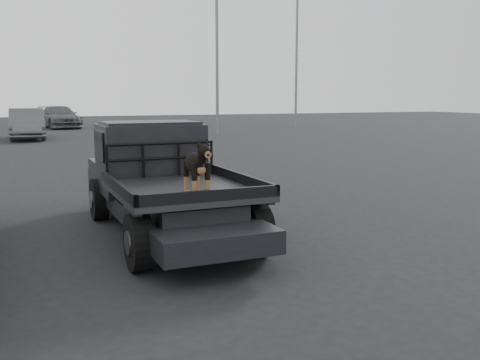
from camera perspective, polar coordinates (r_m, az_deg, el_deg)
name	(u,v)px	position (r m, az deg, el deg)	size (l,w,h in m)	color
ground	(179,275)	(6.87, -6.56, -10.08)	(120.00, 120.00, 0.00)	black
flatbed_ute	(166,206)	(8.80, -7.95, -2.79)	(2.00, 5.40, 0.92)	black
ute_cab	(150,146)	(9.58, -9.60, 3.56)	(1.72, 1.30, 0.88)	black
headache_rack	(161,160)	(8.87, -8.40, 2.10)	(1.80, 0.08, 0.55)	black
dog	(196,168)	(7.13, -4.67, 1.32)	(0.32, 0.60, 0.74)	black
distant_car_a	(27,124)	(30.85, -21.78, 5.59)	(1.73, 4.96, 1.64)	#505055
distant_car_b	(60,117)	(41.40, -18.69, 6.38)	(2.22, 5.47, 1.59)	#494A4F
floodlight_mid	(217,0)	(32.88, -2.51, 18.64)	(1.08, 0.28, 14.47)	slate
floodlight_far	(297,19)	(41.29, 6.11, 16.69)	(1.08, 0.28, 14.62)	slate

